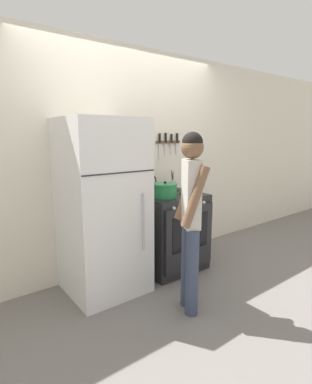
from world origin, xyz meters
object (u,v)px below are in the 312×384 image
stove_range (170,230)px  tea_kettle (151,189)px  utensil_jar (173,184)px  person (191,213)px  dutch_oven_pot (165,190)px  refrigerator (103,207)px

stove_range → tea_kettle: tea_kettle is taller
tea_kettle → stove_range: bearing=-46.9°
utensil_jar → person: size_ratio=0.16×
dutch_oven_pot → tea_kettle: tea_kettle is taller
refrigerator → dutch_oven_pot: size_ratio=5.62×
utensil_jar → person: person is taller
refrigerator → stove_range: (0.86, -0.01, -0.41)m
refrigerator → utensil_jar: bearing=8.7°
dutch_oven_pot → utensil_jar: 0.45m
stove_range → tea_kettle: (-0.15, 0.16, 0.50)m
tea_kettle → utensil_jar: bearing=1.0°
stove_range → tea_kettle: bearing=133.1°
dutch_oven_pot → tea_kettle: (0.01, 0.27, -0.02)m
refrigerator → dutch_oven_pot: bearing=-9.8°
stove_range → dutch_oven_pot: (-0.17, -0.11, 0.52)m
dutch_oven_pot → person: (-0.27, -0.68, -0.06)m
tea_kettle → person: person is taller
dutch_oven_pot → utensil_jar: size_ratio=1.21×
refrigerator → dutch_oven_pot: refrigerator is taller
refrigerator → utensil_jar: 1.06m
dutch_oven_pot → refrigerator: bearing=170.2°
tea_kettle → person: (-0.28, -0.96, -0.04)m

